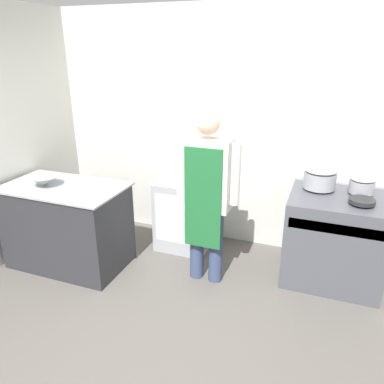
{
  "coord_description": "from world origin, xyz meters",
  "views": [
    {
      "loc": [
        1.27,
        -2.0,
        2.25
      ],
      "look_at": [
        0.09,
        1.14,
        0.94
      ],
      "focal_mm": 35.0,
      "sensor_mm": 36.0,
      "label": 1
    }
  ],
  "objects": [
    {
      "name": "fridge_unit",
      "position": [
        -0.22,
        1.75,
        0.41
      ],
      "size": [
        0.6,
        0.6,
        0.83
      ],
      "color": "#A8ADB2",
      "rests_on": "ground_plane"
    },
    {
      "name": "wall_left",
      "position": [
        -1.97,
        1.0,
        1.35
      ],
      "size": [
        0.05,
        8.0,
        2.7
      ],
      "color": "silver",
      "rests_on": "ground_plane"
    },
    {
      "name": "wall_back",
      "position": [
        0.0,
        2.1,
        1.35
      ],
      "size": [
        8.0,
        0.05,
        2.7
      ],
      "color": "silver",
      "rests_on": "ground_plane"
    },
    {
      "name": "sauce_pot",
      "position": [
        1.62,
        1.77,
        1.0
      ],
      "size": [
        0.24,
        0.24,
        0.16
      ],
      "color": "#9EA0A8",
      "rests_on": "stove"
    },
    {
      "name": "ground_plane",
      "position": [
        0.0,
        0.0,
        0.0
      ],
      "size": [
        14.0,
        14.0,
        0.0
      ],
      "primitive_type": "plane",
      "color": "#5B5651"
    },
    {
      "name": "mixing_bowl",
      "position": [
        -1.44,
        0.86,
        0.96
      ],
      "size": [
        0.29,
        0.29,
        0.1
      ],
      "color": "#9EA0A8",
      "rests_on": "prep_counter"
    },
    {
      "name": "stove",
      "position": [
        1.43,
        1.63,
        0.45
      ],
      "size": [
        0.92,
        0.79,
        0.92
      ],
      "color": "#4C4F56",
      "rests_on": "ground_plane"
    },
    {
      "name": "person_cook",
      "position": [
        0.24,
        1.15,
        0.97
      ],
      "size": [
        0.63,
        0.24,
        1.71
      ],
      "color": "#38476B",
      "rests_on": "ground_plane"
    },
    {
      "name": "saute_pan",
      "position": [
        1.62,
        1.49,
        0.94
      ],
      "size": [
        0.23,
        0.23,
        0.04
      ],
      "color": "#262628",
      "rests_on": "stove"
    },
    {
      "name": "prep_counter",
      "position": [
        -1.26,
        0.92,
        0.45
      ],
      "size": [
        1.27,
        0.74,
        0.9
      ],
      "color": "#2D2D33",
      "rests_on": "ground_plane"
    },
    {
      "name": "stock_pot",
      "position": [
        1.22,
        1.77,
        1.02
      ],
      "size": [
        0.32,
        0.32,
        0.21
      ],
      "color": "#9EA0A8",
      "rests_on": "stove"
    }
  ]
}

